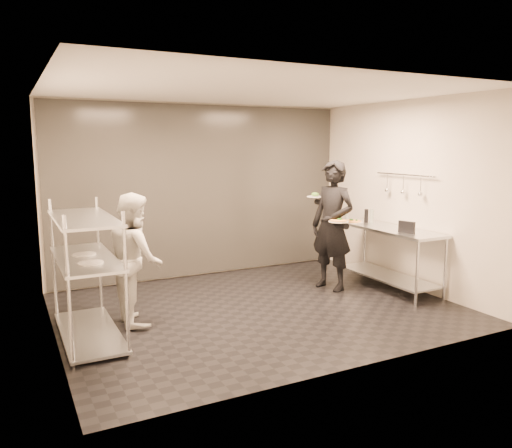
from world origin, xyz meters
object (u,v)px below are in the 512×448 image
salad_plate (315,195)px  prep_counter (388,247)px  waiter (332,226)px  chef (135,258)px  bottle_green (347,215)px  pizza_plate_near (339,221)px  pass_rack (86,270)px  pos_monitor (407,227)px  pizza_plate_far (352,222)px  bottle_dark (366,216)px  bottle_clear (372,216)px

salad_plate → prep_counter: bearing=-35.4°
waiter → chef: size_ratio=1.21×
prep_counter → bottle_green: 0.91m
chef → pizza_plate_near: (2.88, -0.14, 0.28)m
pass_rack → chef: bearing=22.2°
pos_monitor → pass_rack: bearing=156.9°
pizza_plate_near → chef: bearing=177.1°
pizza_plate_far → pos_monitor: bearing=-53.1°
prep_counter → salad_plate: salad_plate is taller
bottle_dark → chef: bearing=-175.2°
bottle_green → pizza_plate_far: bearing=-121.4°
pass_rack → pizza_plate_near: pass_rack is taller
pass_rack → waiter: bearing=5.6°
bottle_green → bottle_clear: bearing=-53.1°
waiter → bottle_dark: waiter is taller
pass_rack → prep_counter: pass_rack is taller
prep_counter → pos_monitor: pos_monitor is taller
pos_monitor → pizza_plate_near: bearing=125.0°
pizza_plate_near → pos_monitor: 0.94m
waiter → chef: (-2.95, -0.10, -0.17)m
prep_counter → bottle_dark: size_ratio=8.49×
pizza_plate_near → bottle_dark: bottle_dark is taller
pass_rack → bottle_clear: bearing=6.3°
pass_rack → pos_monitor: (4.21, -0.48, 0.24)m
pass_rack → prep_counter: size_ratio=0.89×
salad_plate → bottle_dark: size_ratio=1.17×
prep_counter → chef: bearing=176.3°
bottle_green → bottle_dark: 0.31m
pizza_plate_near → bottle_dark: (0.88, 0.46, -0.04)m
pos_monitor → bottle_green: bottle_green is taller
chef → bottle_dark: bearing=-83.5°
chef → salad_plate: (2.83, 0.40, 0.60)m
waiter → bottle_green: 0.76m
waiter → salad_plate: (-0.12, 0.29, 0.43)m
chef → salad_plate: size_ratio=6.38×
prep_counter → pizza_plate_near: size_ratio=6.38×
pass_rack → pizza_plate_far: (3.75, 0.14, 0.27)m
pass_rack → salad_plate: (3.43, 0.64, 0.62)m
pizza_plate_near → bottle_clear: size_ratio=1.32×
waiter → pizza_plate_near: size_ratio=6.80×
waiter → pizza_plate_far: 0.30m
pizza_plate_near → prep_counter: bearing=-6.6°
waiter → pizza_plate_near: (-0.07, -0.25, 0.11)m
bottle_clear → prep_counter: bearing=-97.5°
pizza_plate_near → bottle_clear: 0.99m
pass_rack → pizza_plate_near: 3.49m
pass_rack → waiter: size_ratio=0.83×
waiter → chef: bearing=-106.0°
chef → bottle_clear: chef is taller
prep_counter → pizza_plate_far: size_ratio=6.17×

